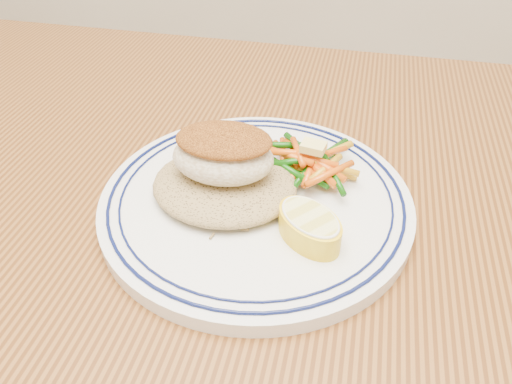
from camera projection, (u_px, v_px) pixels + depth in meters
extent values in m
cube|color=#522C10|center=(263.00, 261.00, 0.45)|extent=(1.50, 0.90, 0.04)
cylinder|color=white|center=(256.00, 202.00, 0.48)|extent=(0.30, 0.30, 0.01)
torus|color=#0A113F|center=(256.00, 195.00, 0.47)|extent=(0.28, 0.28, 0.00)
torus|color=#0A113F|center=(256.00, 195.00, 0.47)|extent=(0.26, 0.26, 0.00)
ellipsoid|color=olive|center=(225.00, 182.00, 0.47)|extent=(0.14, 0.12, 0.03)
ellipsoid|color=beige|center=(223.00, 158.00, 0.45)|extent=(0.10, 0.07, 0.04)
ellipsoid|color=brown|center=(224.00, 140.00, 0.44)|extent=(0.09, 0.06, 0.02)
cylinder|color=#D4520A|center=(306.00, 169.00, 0.50)|extent=(0.02, 0.05, 0.01)
cylinder|color=#0F4809|center=(302.00, 156.00, 0.52)|extent=(0.04, 0.04, 0.01)
cylinder|color=#CA8D15|center=(327.00, 171.00, 0.49)|extent=(0.06, 0.01, 0.01)
cylinder|color=#0F4809|center=(309.00, 177.00, 0.49)|extent=(0.04, 0.04, 0.01)
cylinder|color=#D4520A|center=(283.00, 155.00, 0.52)|extent=(0.02, 0.05, 0.01)
cylinder|color=#0F4809|center=(294.00, 175.00, 0.49)|extent=(0.04, 0.04, 0.01)
cylinder|color=#D4520A|center=(314.00, 151.00, 0.52)|extent=(0.05, 0.02, 0.01)
cylinder|color=#0F4809|center=(273.00, 177.00, 0.48)|extent=(0.04, 0.04, 0.01)
cylinder|color=#CA8D15|center=(289.00, 169.00, 0.49)|extent=(0.06, 0.01, 0.01)
cylinder|color=#D4520A|center=(286.00, 154.00, 0.51)|extent=(0.04, 0.05, 0.01)
cylinder|color=#D4520A|center=(294.00, 177.00, 0.48)|extent=(0.05, 0.03, 0.01)
cylinder|color=#0F4809|center=(329.00, 152.00, 0.51)|extent=(0.04, 0.06, 0.01)
cylinder|color=#0F4809|center=(310.00, 156.00, 0.51)|extent=(0.05, 0.01, 0.01)
cylinder|color=#0F4809|center=(307.00, 170.00, 0.48)|extent=(0.02, 0.06, 0.01)
cylinder|color=#D4520A|center=(327.00, 162.00, 0.50)|extent=(0.03, 0.05, 0.01)
cylinder|color=#0F4809|center=(300.00, 146.00, 0.52)|extent=(0.04, 0.04, 0.01)
cylinder|color=#CA8D15|center=(314.00, 161.00, 0.50)|extent=(0.01, 0.05, 0.01)
cylinder|color=#D4520A|center=(310.00, 168.00, 0.48)|extent=(0.01, 0.06, 0.01)
cylinder|color=#D4520A|center=(301.00, 152.00, 0.51)|extent=(0.05, 0.05, 0.01)
cylinder|color=#0F4809|center=(284.00, 166.00, 0.48)|extent=(0.05, 0.03, 0.01)
cylinder|color=#CA8D15|center=(329.00, 153.00, 0.50)|extent=(0.05, 0.04, 0.02)
cylinder|color=#D4520A|center=(317.00, 169.00, 0.48)|extent=(0.05, 0.04, 0.01)
cylinder|color=#0F4809|center=(334.00, 175.00, 0.47)|extent=(0.03, 0.05, 0.01)
cylinder|color=#CA8D15|center=(326.00, 168.00, 0.48)|extent=(0.03, 0.05, 0.01)
cylinder|color=#D4520A|center=(321.00, 164.00, 0.48)|extent=(0.06, 0.04, 0.02)
cylinder|color=#0F4809|center=(284.00, 145.00, 0.51)|extent=(0.05, 0.02, 0.01)
cylinder|color=#0F4809|center=(296.00, 161.00, 0.49)|extent=(0.06, 0.03, 0.01)
cylinder|color=#D4520A|center=(320.00, 155.00, 0.49)|extent=(0.05, 0.04, 0.01)
cylinder|color=#D4520A|center=(311.00, 159.00, 0.48)|extent=(0.06, 0.02, 0.01)
cylinder|color=#CA8D15|center=(330.00, 166.00, 0.48)|extent=(0.06, 0.02, 0.01)
cylinder|color=#D4520A|center=(289.00, 155.00, 0.49)|extent=(0.05, 0.03, 0.01)
cylinder|color=#D4520A|center=(330.00, 174.00, 0.47)|extent=(0.04, 0.05, 0.01)
cylinder|color=#D4520A|center=(298.00, 152.00, 0.49)|extent=(0.02, 0.05, 0.01)
cylinder|color=#D4520A|center=(298.00, 153.00, 0.49)|extent=(0.06, 0.03, 0.01)
cube|color=#F3E177|center=(313.00, 147.00, 0.48)|extent=(0.03, 0.02, 0.01)
torus|color=white|center=(310.00, 217.00, 0.41)|extent=(0.08, 0.08, 0.00)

